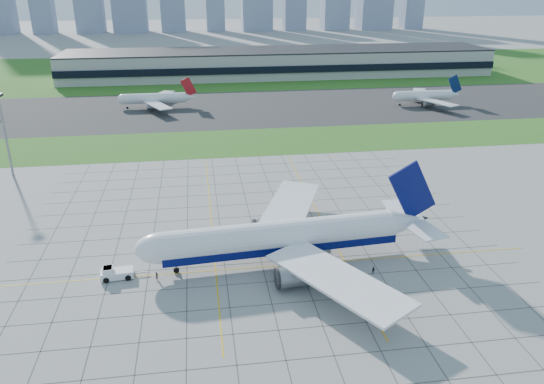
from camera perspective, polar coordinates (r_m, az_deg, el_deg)
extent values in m
plane|color=#979691|center=(116.10, -1.15, -7.58)|extent=(1400.00, 1400.00, 0.00)
cube|color=#32661D|center=(198.94, -4.39, 5.32)|extent=(700.00, 35.00, 0.04)
cube|color=#383838|center=(251.99, -5.31, 8.92)|extent=(700.00, 75.00, 0.04)
cube|color=#32661D|center=(359.86, -6.35, 12.89)|extent=(700.00, 145.00, 0.04)
cube|color=#474744|center=(129.30, -23.49, -6.28)|extent=(0.18, 130.00, 0.02)
cube|color=#474744|center=(127.31, -20.01, -6.19)|extent=(0.18, 130.00, 0.02)
cube|color=#474744|center=(125.80, -16.44, -6.06)|extent=(0.18, 130.00, 0.02)
cube|color=#474744|center=(124.79, -12.79, -5.91)|extent=(0.18, 130.00, 0.02)
cube|color=#474744|center=(124.28, -9.10, -5.74)|extent=(0.18, 130.00, 0.02)
cube|color=#474744|center=(124.29, -5.40, -5.53)|extent=(0.18, 130.00, 0.02)
cube|color=#474744|center=(124.81, -1.72, -5.31)|extent=(0.18, 130.00, 0.02)
cube|color=#474744|center=(125.84, 1.91, -5.07)|extent=(0.18, 130.00, 0.02)
cube|color=#474744|center=(127.37, 5.47, -4.81)|extent=(0.18, 130.00, 0.02)
cube|color=#474744|center=(129.37, 8.93, -4.55)|extent=(0.18, 130.00, 0.02)
cube|color=#474744|center=(131.83, 12.27, -4.27)|extent=(0.18, 130.00, 0.02)
cube|color=#474744|center=(134.72, 15.48, -4.00)|extent=(0.18, 130.00, 0.02)
cube|color=#474744|center=(138.01, 18.53, -3.72)|extent=(0.18, 130.00, 0.02)
cube|color=#474744|center=(90.02, 1.52, -17.65)|extent=(110.00, 0.18, 0.02)
cube|color=#474744|center=(96.20, 0.70, -14.63)|extent=(110.00, 0.18, 0.02)
cube|color=#474744|center=(102.64, -0.01, -11.98)|extent=(110.00, 0.18, 0.02)
cube|color=#474744|center=(109.28, -0.62, -9.64)|extent=(110.00, 0.18, 0.02)
cube|color=#474744|center=(116.10, -1.15, -7.57)|extent=(110.00, 0.18, 0.02)
cube|color=#474744|center=(123.05, -1.61, -5.74)|extent=(110.00, 0.18, 0.02)
cube|color=#474744|center=(130.13, -2.03, -4.10)|extent=(110.00, 0.18, 0.02)
cube|color=#474744|center=(137.31, -2.40, -2.63)|extent=(110.00, 0.18, 0.02)
cube|color=#474744|center=(144.57, -2.73, -1.31)|extent=(110.00, 0.18, 0.02)
cube|color=#474744|center=(151.91, -3.03, -0.12)|extent=(110.00, 0.18, 0.02)
cube|color=#474744|center=(159.32, -3.30, 0.97)|extent=(110.00, 0.18, 0.02)
cube|color=#474744|center=(166.77, -3.55, 1.95)|extent=(110.00, 0.18, 0.02)
cube|color=#474744|center=(174.28, -3.77, 2.86)|extent=(110.00, 0.18, 0.02)
cube|color=#E4AF0C|center=(114.38, -1.02, -8.07)|extent=(120.00, 0.25, 0.03)
cube|color=#E4AF0C|center=(133.17, -6.51, -3.59)|extent=(0.25, 100.00, 0.03)
cube|color=#E4AF0C|center=(136.52, 5.32, -2.87)|extent=(0.25, 100.00, 0.03)
cube|color=#B7B7B2|center=(337.84, 0.77, 13.70)|extent=(260.00, 42.00, 15.00)
cube|color=black|center=(316.95, 1.39, 13.03)|extent=(260.00, 1.00, 4.00)
cube|color=black|center=(336.75, 0.77, 15.03)|extent=(260.00, 42.00, 0.80)
cylinder|color=gray|center=(180.61, -26.73, 5.35)|extent=(0.70, 0.70, 25.00)
cube|color=#8592AE|center=(631.15, 2.44, 19.81)|extent=(24.00, 21.60, 62.00)
cylinder|color=white|center=(113.77, 0.98, -4.72)|extent=(50.96, 10.62, 6.60)
cube|color=#080E50|center=(114.74, 0.97, -5.65)|extent=(50.92, 10.18, 1.76)
ellipsoid|color=white|center=(111.14, -11.87, -5.93)|extent=(11.05, 7.42, 6.60)
cube|color=black|center=(110.93, -13.14, -5.78)|extent=(2.69, 3.70, 0.66)
cone|color=white|center=(123.21, 14.28, -3.07)|extent=(9.27, 6.95, 6.27)
cube|color=#080E50|center=(120.57, 14.84, 0.13)|extent=(12.00, 1.51, 14.04)
cube|color=white|center=(131.14, 1.95, -1.45)|extent=(20.47, 32.29, 1.07)
cube|color=white|center=(101.34, 7.05, -9.27)|extent=(24.20, 31.55, 1.07)
cylinder|color=slate|center=(125.31, -0.29, -3.73)|extent=(7.46, 4.74, 4.18)
cylinder|color=slate|center=(105.62, 2.47, -9.08)|extent=(7.46, 4.74, 4.18)
cylinder|color=gray|center=(113.42, -10.28, -7.92)|extent=(0.43, 0.43, 2.86)
cylinder|color=black|center=(113.84, -10.25, -8.28)|extent=(1.25, 0.64, 1.21)
cylinder|color=black|center=(120.58, 3.11, -6.01)|extent=(1.53, 1.43, 1.43)
cylinder|color=black|center=(114.69, 4.07, -7.63)|extent=(1.53, 1.43, 1.43)
cube|color=white|center=(114.63, -16.31, -8.43)|extent=(6.75, 3.56, 1.52)
cube|color=white|center=(114.27, -17.25, -8.02)|extent=(2.14, 2.54, 1.20)
cube|color=black|center=(114.16, -17.26, -7.93)|extent=(1.91, 2.31, 0.76)
cube|color=gray|center=(114.48, -13.94, -8.40)|extent=(3.27, 0.46, 0.20)
cylinder|color=black|center=(116.26, -17.34, -8.32)|extent=(1.24, 0.64, 1.20)
cylinder|color=black|center=(113.82, -17.42, -9.03)|extent=(1.24, 0.64, 1.20)
cylinder|color=black|center=(115.88, -15.18, -8.17)|extent=(1.24, 0.64, 1.20)
cylinder|color=black|center=(113.43, -15.22, -8.88)|extent=(1.24, 0.64, 1.20)
imported|color=black|center=(111.97, -12.28, -8.83)|extent=(0.71, 0.79, 1.81)
imported|color=black|center=(113.52, 10.87, -8.29)|extent=(0.96, 0.85, 1.66)
cylinder|color=white|center=(257.77, -12.53, 9.81)|extent=(28.85, 4.80, 4.80)
cube|color=#AB131C|center=(256.08, -8.98, 11.13)|extent=(7.46, 0.40, 9.15)
cube|color=white|center=(268.54, -11.94, 10.17)|extent=(13.89, 20.66, 0.40)
cube|color=white|center=(247.08, -12.20, 9.12)|extent=(13.89, 20.66, 0.40)
cylinder|color=black|center=(260.60, -11.89, 9.09)|extent=(1.00, 1.00, 1.00)
cylinder|color=black|center=(256.32, -11.94, 8.87)|extent=(1.00, 1.00, 1.00)
cylinder|color=white|center=(268.06, 16.06, 9.94)|extent=(26.82, 4.80, 4.80)
cube|color=#071A49|center=(273.50, 19.08, 10.90)|extent=(7.46, 0.40, 9.15)
cube|color=white|center=(278.81, 15.50, 10.28)|extent=(13.89, 20.66, 0.40)
cube|color=white|center=(259.24, 17.38, 9.22)|extent=(13.89, 20.66, 0.40)
cylinder|color=black|center=(271.75, 16.22, 9.22)|extent=(1.00, 1.00, 1.00)
cylinder|color=black|center=(267.84, 16.60, 9.00)|extent=(1.00, 1.00, 1.00)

